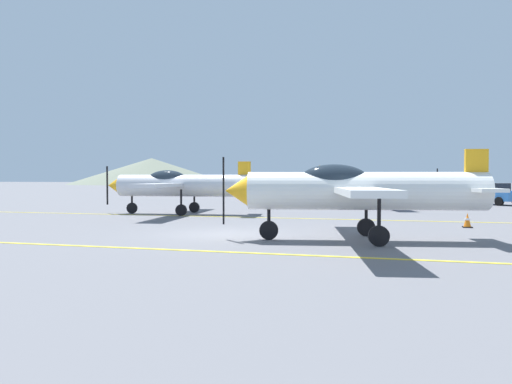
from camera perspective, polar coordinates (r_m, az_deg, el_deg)
The scene contains 9 objects.
ground_plane at distance 16.39m, azimuth -3.86°, elevation -5.24°, with size 400.00×400.00×0.00m, color slate.
apron_line_near at distance 12.93m, azimuth -9.10°, elevation -7.11°, with size 80.00×0.16×0.01m, color yellow.
apron_line_far at distance 23.13m, azimuth 1.61°, elevation -3.20°, with size 80.00×0.16×0.01m, color yellow.
airplane_near at distance 14.92m, azimuth 12.12°, elevation 0.30°, with size 8.44×9.66×2.89m.
airplane_mid at distance 25.82m, azimuth -9.55°, elevation 0.89°, with size 8.41×9.66×2.89m.
airplane_far at distance 33.28m, azimuth 14.72°, elevation 1.04°, with size 8.45×9.59×2.89m.
car_sedan at distance 39.12m, azimuth 27.00°, elevation -0.15°, with size 4.07×4.49×1.62m.
traffic_cone_front at distance 20.40m, azimuth 24.66°, elevation -3.21°, with size 0.36×0.36×0.59m.
hill_left at distance 160.01m, azimuth -12.77°, elevation 2.52°, with size 54.57×54.57×8.78m, color slate.
Camera 1 is at (5.10, -15.45, 1.98)m, focal length 32.38 mm.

